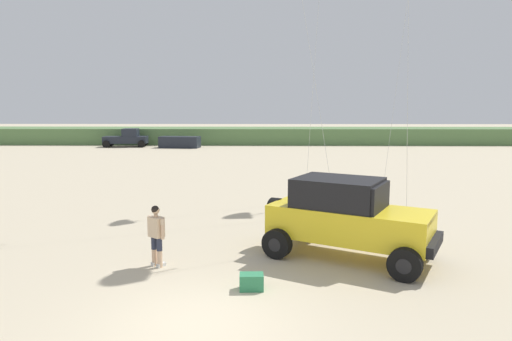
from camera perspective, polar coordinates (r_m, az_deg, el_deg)
The scene contains 7 objects.
ground_plane at distance 9.48m, azimuth -7.40°, elevation -18.59°, with size 220.00×220.00×0.00m, color #C1B293.
dune_ridge at distance 54.35m, azimuth -4.04°, elevation 4.44°, with size 90.00×6.72×1.85m, color #567A47.
jeep at distance 12.99m, azimuth 11.43°, elevation -5.68°, with size 4.99×4.14×2.26m.
person_watching at distance 12.37m, azimuth -12.49°, elevation -7.66°, with size 0.52×0.46×1.67m.
cooler_box at distance 10.84m, azimuth -0.57°, elevation -13.90°, with size 0.56×0.36×0.38m, color #2D7F51.
distant_pickup at distance 51.18m, azimuth -16.02°, elevation 3.95°, with size 4.75×2.75×1.98m.
distant_sedan at distance 48.71m, azimuth -9.62°, elevation 3.56°, with size 4.20×1.70×1.20m, color #1E232D.
Camera 1 is at (1.29, -8.39, 4.22)m, focal length 31.62 mm.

